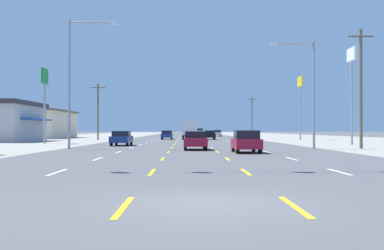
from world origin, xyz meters
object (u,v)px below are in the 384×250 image
box_truck_center_turn_far (189,128)px  sedan_inner_left_farther (167,135)px  sedan_far_left_mid (122,138)px  sedan_inner_right_midfar (209,135)px  streetlight_right_row_0 (309,86)px  pole_sign_right_row_1 (352,72)px  pole_sign_left_row_1 (45,87)px  sedan_center_turn_near (195,140)px  pole_sign_right_row_2 (300,91)px  hatchback_inner_right_nearest (246,141)px  hatchback_far_right_farthest (217,133)px  sedan_center_turn_distant_b (188,132)px  streetlight_left_row_0 (74,75)px  suv_inner_right_distant_a (199,132)px

box_truck_center_turn_far → sedan_inner_left_farther: bearing=176.0°
sedan_far_left_mid → sedan_inner_right_midfar: size_ratio=1.00×
streetlight_right_row_0 → pole_sign_right_row_1: bearing=53.6°
sedan_far_left_mid → pole_sign_right_row_1: bearing=4.9°
pole_sign_left_row_1 → box_truck_center_turn_far: bearing=52.1°
sedan_center_turn_near → pole_sign_right_row_2: pole_sign_right_row_2 is taller
hatchback_inner_right_nearest → sedan_inner_left_farther: 43.11m
pole_sign_right_row_2 → hatchback_far_right_farthest: bearing=106.4°
streetlight_right_row_0 → box_truck_center_turn_far: bearing=105.1°
sedan_center_turn_distant_b → pole_sign_left_row_1: (-16.91, -87.50, 5.71)m
hatchback_inner_right_nearest → sedan_center_turn_near: (-3.42, 4.59, -0.03)m
pole_sign_left_row_1 → streetlight_right_row_0: 30.18m
hatchback_far_right_farthest → streetlight_right_row_0: (2.92, -68.07, 4.46)m
sedan_center_turn_near → sedan_far_left_mid: same height
box_truck_center_turn_far → sedan_inner_right_midfar: bearing=2.0°
hatchback_inner_right_nearest → box_truck_center_turn_far: box_truck_center_turn_far is taller
hatchback_far_right_farthest → sedan_inner_left_farther: bearing=-108.2°
streetlight_right_row_0 → sedan_far_left_mid: bearing=155.3°
box_truck_center_turn_far → streetlight_right_row_0: streetlight_right_row_0 is taller
hatchback_far_right_farthest → pole_sign_right_row_1: size_ratio=0.38×
streetlight_left_row_0 → sedan_center_turn_near: bearing=-9.5°
hatchback_inner_right_nearest → pole_sign_right_row_1: bearing=50.3°
sedan_inner_right_midfar → sedan_inner_left_farther: 6.98m
hatchback_far_right_farthest → suv_inner_right_distant_a: 22.42m
pole_sign_right_row_1 → streetlight_right_row_0: size_ratio=1.13×
pole_sign_left_row_1 → streetlight_right_row_0: bearing=-28.5°
sedan_inner_right_midfar → box_truck_center_turn_far: (-3.28, -0.12, 1.08)m
sedan_far_left_mid → pole_sign_right_row_2: size_ratio=0.46×
box_truck_center_turn_far → streetlight_right_row_0: (9.72, -35.96, 3.41)m
sedan_far_left_mid → hatchback_far_right_farthest: hatchback_far_right_farthest is taller
sedan_inner_right_midfar → streetlight_left_row_0: streetlight_left_row_0 is taller
suv_inner_right_distant_a → sedan_center_turn_distant_b: (-3.10, 11.70, -0.27)m
hatchback_inner_right_nearest → suv_inner_right_distant_a: bearing=90.2°
sedan_far_left_mid → box_truck_center_turn_far: bearing=76.1°
sedan_inner_left_farther → sedan_center_turn_near: bearing=-84.2°
sedan_inner_right_midfar → hatchback_far_right_farthest: bearing=83.7°
hatchback_inner_right_nearest → sedan_center_turn_near: bearing=126.7°
pole_sign_right_row_1 → streetlight_left_row_0: (-26.74, -9.75, -1.47)m
pole_sign_left_row_1 → pole_sign_right_row_1: bearing=-7.9°
sedan_center_turn_near → box_truck_center_turn_far: bearing=90.3°
sedan_far_left_mid → sedan_center_turn_distant_b: size_ratio=1.00×
box_truck_center_turn_far → hatchback_far_right_farthest: box_truck_center_turn_far is taller
sedan_center_turn_distant_b → pole_sign_right_row_1: bearing=-79.7°
sedan_center_turn_distant_b → streetlight_right_row_0: bearing=-84.6°
suv_inner_right_distant_a → streetlight_left_row_0: size_ratio=0.46×
sedan_inner_left_farther → hatchback_far_right_farthest: bearing=71.8°
pole_sign_right_row_1 → sedan_inner_left_farther: bearing=127.9°
sedan_center_turn_near → pole_sign_left_row_1: bearing=136.5°
hatchback_inner_right_nearest → streetlight_left_row_0: streetlight_left_row_0 is taller
sedan_far_left_mid → hatchback_inner_right_nearest: bearing=-52.8°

